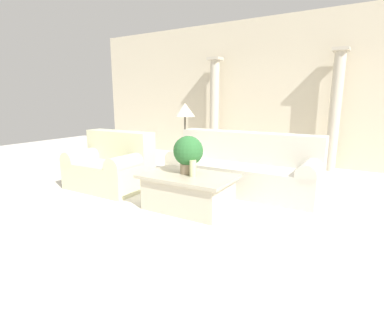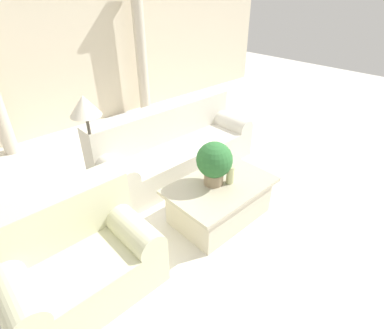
{
  "view_description": "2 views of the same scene",
  "coord_description": "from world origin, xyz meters",
  "px_view_note": "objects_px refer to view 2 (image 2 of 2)",
  "views": [
    {
      "loc": [
        1.95,
        -3.64,
        1.43
      ],
      "look_at": [
        -0.24,
        0.02,
        0.5
      ],
      "focal_mm": 28.0,
      "sensor_mm": 36.0,
      "label": 1
    },
    {
      "loc": [
        -2.12,
        -2.2,
        2.39
      ],
      "look_at": [
        -0.0,
        0.08,
        0.48
      ],
      "focal_mm": 28.0,
      "sensor_mm": 36.0,
      "label": 2
    }
  ],
  "objects_px": {
    "sofa_long": "(174,147)",
    "potted_plant": "(214,162)",
    "loveseat": "(75,257)",
    "coffee_table": "(220,200)",
    "floor_lamp": "(86,113)"
  },
  "relations": [
    {
      "from": "loveseat",
      "to": "coffee_table",
      "type": "xyz_separation_m",
      "value": [
        1.62,
        -0.22,
        -0.13
      ]
    },
    {
      "from": "floor_lamp",
      "to": "sofa_long",
      "type": "bearing_deg",
      "value": -4.38
    },
    {
      "from": "loveseat",
      "to": "floor_lamp",
      "type": "distance_m",
      "value": 1.53
    },
    {
      "from": "coffee_table",
      "to": "floor_lamp",
      "type": "xyz_separation_m",
      "value": [
        -0.85,
        1.27,
        0.93
      ]
    },
    {
      "from": "sofa_long",
      "to": "potted_plant",
      "type": "distance_m",
      "value": 1.23
    },
    {
      "from": "sofa_long",
      "to": "floor_lamp",
      "type": "distance_m",
      "value": 1.4
    },
    {
      "from": "coffee_table",
      "to": "potted_plant",
      "type": "xyz_separation_m",
      "value": [
        -0.04,
        0.07,
        0.51
      ]
    },
    {
      "from": "floor_lamp",
      "to": "coffee_table",
      "type": "bearing_deg",
      "value": -56.34
    },
    {
      "from": "sofa_long",
      "to": "loveseat",
      "type": "bearing_deg",
      "value": -153.2
    },
    {
      "from": "loveseat",
      "to": "potted_plant",
      "type": "height_order",
      "value": "potted_plant"
    },
    {
      "from": "coffee_table",
      "to": "potted_plant",
      "type": "distance_m",
      "value": 0.52
    },
    {
      "from": "potted_plant",
      "to": "sofa_long",
      "type": "bearing_deg",
      "value": 72.81
    },
    {
      "from": "sofa_long",
      "to": "floor_lamp",
      "type": "bearing_deg",
      "value": 175.62
    },
    {
      "from": "coffee_table",
      "to": "floor_lamp",
      "type": "relative_size",
      "value": 0.88
    },
    {
      "from": "sofa_long",
      "to": "potted_plant",
      "type": "xyz_separation_m",
      "value": [
        -0.34,
        -1.11,
        0.39
      ]
    }
  ]
}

